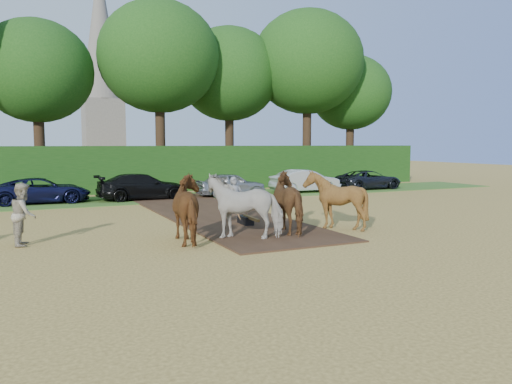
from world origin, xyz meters
The scene contains 9 objects.
ground centered at (0.00, 0.00, 0.00)m, with size 120.00×120.00×0.00m, color gold.
earth_strip centered at (1.50, 7.00, 0.03)m, with size 4.50×17.00×0.05m, color #472D1C.
grass_verge centered at (0.00, 14.00, 0.01)m, with size 50.00×5.00×0.03m, color #38601E.
hedgerow centered at (0.00, 18.50, 1.50)m, with size 46.00×1.60×3.00m, color #14380F.
spectator_near centered at (-6.21, 2.71, 0.98)m, with size 0.95×0.74×1.95m, color beige.
plough_team centered at (1.45, 1.10, 1.07)m, with size 7.14×5.07×2.16m.
parked_cars centered at (1.25, 13.85, 0.69)m, with size 35.49×2.99×1.49m.
treeline centered at (-1.69, 21.69, 8.97)m, with size 48.70×10.60×14.21m.
church centered at (4.00, 55.00, 13.73)m, with size 5.20×5.20×27.00m.
Camera 1 is at (-6.26, -14.15, 3.14)m, focal length 35.00 mm.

